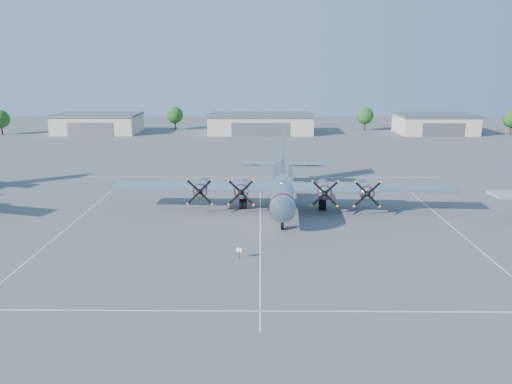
{
  "coord_description": "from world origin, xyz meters",
  "views": [
    {
      "loc": [
        -0.0,
        -56.1,
        17.78
      ],
      "look_at": [
        -0.53,
        2.03,
        3.2
      ],
      "focal_mm": 35.0,
      "sensor_mm": 36.0,
      "label": 1
    }
  ],
  "objects_px": {
    "tree_west": "(175,115)",
    "info_placard": "(239,251)",
    "tree_east": "(365,116)",
    "hangar_west": "(98,123)",
    "hangar_center": "(261,123)",
    "tree_far_east": "(512,119)",
    "hangar_east": "(435,124)",
    "main_bomber_b29": "(283,205)",
    "tree_far_west": "(0,119)"
  },
  "relations": [
    {
      "from": "info_placard",
      "to": "hangar_west",
      "type": "bearing_deg",
      "value": 135.62
    },
    {
      "from": "tree_far_east",
      "to": "hangar_west",
      "type": "bearing_deg",
      "value": 179.0
    },
    {
      "from": "tree_west",
      "to": "tree_far_east",
      "type": "bearing_deg",
      "value": -6.14
    },
    {
      "from": "tree_east",
      "to": "tree_far_east",
      "type": "xyz_separation_m",
      "value": [
        38.0,
        -8.0,
        0.0
      ]
    },
    {
      "from": "hangar_west",
      "to": "hangar_center",
      "type": "bearing_deg",
      "value": -0.0
    },
    {
      "from": "tree_east",
      "to": "tree_far_east",
      "type": "distance_m",
      "value": 38.83
    },
    {
      "from": "hangar_west",
      "to": "tree_west",
      "type": "bearing_deg",
      "value": 21.89
    },
    {
      "from": "tree_west",
      "to": "hangar_west",
      "type": "bearing_deg",
      "value": -158.11
    },
    {
      "from": "hangar_center",
      "to": "tree_east",
      "type": "height_order",
      "value": "tree_east"
    },
    {
      "from": "tree_far_west",
      "to": "info_placard",
      "type": "xyz_separation_m",
      "value": [
        67.99,
        -89.44,
        -3.45
      ]
    },
    {
      "from": "tree_west",
      "to": "tree_far_east",
      "type": "distance_m",
      "value": 93.54
    },
    {
      "from": "tree_west",
      "to": "main_bomber_b29",
      "type": "distance_m",
      "value": 87.12
    },
    {
      "from": "hangar_west",
      "to": "tree_west",
      "type": "relative_size",
      "value": 3.4
    },
    {
      "from": "hangar_center",
      "to": "tree_far_east",
      "type": "distance_m",
      "value": 68.05
    },
    {
      "from": "hangar_east",
      "to": "tree_far_east",
      "type": "distance_m",
      "value": 20.15
    },
    {
      "from": "hangar_center",
      "to": "tree_west",
      "type": "distance_m",
      "value": 26.3
    },
    {
      "from": "tree_west",
      "to": "tree_east",
      "type": "bearing_deg",
      "value": -2.08
    },
    {
      "from": "hangar_center",
      "to": "hangar_east",
      "type": "relative_size",
      "value": 1.39
    },
    {
      "from": "hangar_west",
      "to": "info_placard",
      "type": "height_order",
      "value": "hangar_west"
    },
    {
      "from": "main_bomber_b29",
      "to": "info_placard",
      "type": "distance_m",
      "value": 19.68
    },
    {
      "from": "hangar_east",
      "to": "tree_far_east",
      "type": "relative_size",
      "value": 3.1
    },
    {
      "from": "tree_far_east",
      "to": "main_bomber_b29",
      "type": "bearing_deg",
      "value": -131.94
    },
    {
      "from": "hangar_west",
      "to": "tree_far_west",
      "type": "relative_size",
      "value": 3.4
    },
    {
      "from": "tree_west",
      "to": "tree_far_west",
      "type": "bearing_deg",
      "value": -165.07
    },
    {
      "from": "tree_far_west",
      "to": "main_bomber_b29",
      "type": "height_order",
      "value": "tree_far_west"
    },
    {
      "from": "hangar_west",
      "to": "tree_east",
      "type": "distance_m",
      "value": 75.26
    },
    {
      "from": "hangar_east",
      "to": "tree_east",
      "type": "distance_m",
      "value": 19.04
    },
    {
      "from": "tree_west",
      "to": "info_placard",
      "type": "xyz_separation_m",
      "value": [
        22.99,
        -101.44,
        -3.45
      ]
    },
    {
      "from": "hangar_west",
      "to": "main_bomber_b29",
      "type": "relative_size",
      "value": 0.52
    },
    {
      "from": "hangar_east",
      "to": "main_bomber_b29",
      "type": "bearing_deg",
      "value": -121.21
    },
    {
      "from": "hangar_west",
      "to": "tree_far_west",
      "type": "height_order",
      "value": "tree_far_west"
    },
    {
      "from": "tree_far_west",
      "to": "tree_east",
      "type": "bearing_deg",
      "value": 5.71
    },
    {
      "from": "tree_far_west",
      "to": "tree_far_east",
      "type": "distance_m",
      "value": 138.01
    },
    {
      "from": "tree_east",
      "to": "hangar_west",
      "type": "bearing_deg",
      "value": -175.4
    },
    {
      "from": "hangar_center",
      "to": "hangar_east",
      "type": "height_order",
      "value": "same"
    },
    {
      "from": "tree_far_west",
      "to": "main_bomber_b29",
      "type": "xyz_separation_m",
      "value": [
        72.94,
        -70.41,
        -4.22
      ]
    },
    {
      "from": "hangar_east",
      "to": "tree_far_west",
      "type": "distance_m",
      "value": 118.08
    },
    {
      "from": "hangar_center",
      "to": "hangar_west",
      "type": "bearing_deg",
      "value": 180.0
    },
    {
      "from": "hangar_east",
      "to": "info_placard",
      "type": "xyz_separation_m",
      "value": [
        -50.01,
        -93.41,
        -1.95
      ]
    },
    {
      "from": "tree_east",
      "to": "main_bomber_b29",
      "type": "distance_m",
      "value": 84.95
    },
    {
      "from": "hangar_east",
      "to": "main_bomber_b29",
      "type": "height_order",
      "value": "hangar_east"
    },
    {
      "from": "tree_west",
      "to": "main_bomber_b29",
      "type": "height_order",
      "value": "tree_west"
    },
    {
      "from": "hangar_center",
      "to": "tree_far_east",
      "type": "xyz_separation_m",
      "value": [
        68.0,
        -1.96,
        1.51
      ]
    },
    {
      "from": "tree_far_west",
      "to": "main_bomber_b29",
      "type": "bearing_deg",
      "value": -43.99
    },
    {
      "from": "hangar_west",
      "to": "tree_far_west",
      "type": "distance_m",
      "value": 25.36
    },
    {
      "from": "hangar_center",
      "to": "tree_far_east",
      "type": "bearing_deg",
      "value": -1.65
    },
    {
      "from": "hangar_center",
      "to": "main_bomber_b29",
      "type": "height_order",
      "value": "hangar_center"
    },
    {
      "from": "tree_far_west",
      "to": "tree_far_east",
      "type": "height_order",
      "value": "same"
    },
    {
      "from": "tree_west",
      "to": "tree_east",
      "type": "xyz_separation_m",
      "value": [
        55.0,
        -2.0,
        0.0
      ]
    },
    {
      "from": "hangar_center",
      "to": "main_bomber_b29",
      "type": "distance_m",
      "value": 74.48
    }
  ]
}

